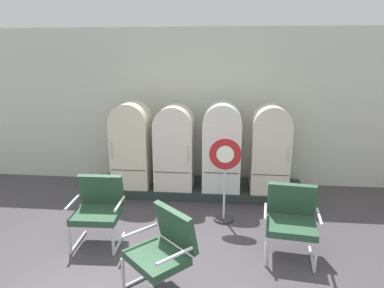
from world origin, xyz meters
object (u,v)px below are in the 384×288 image
Objects in this scene: refrigerator_3 at (270,146)px; armchair_center at (163,247)px; refrigerator_0 at (132,142)px; armchair_right at (291,217)px; refrigerator_2 at (222,144)px; armchair_left at (98,207)px; refrigerator_1 at (175,145)px; sign_stand at (225,181)px.

refrigerator_3 is 1.66× the size of armchair_center.
refrigerator_0 is 1.01× the size of refrigerator_3.
refrigerator_2 is at bearing 116.63° from armchair_right.
armchair_left is 1.42m from armchair_center.
refrigerator_2 is (1.66, 0.03, 0.01)m from refrigerator_0.
refrigerator_1 reaches higher than armchair_right.
refrigerator_1 is at bearing 0.45° from refrigerator_0.
refrigerator_3 is (2.51, -0.01, -0.01)m from refrigerator_0.
armchair_center is at bearing -68.27° from refrigerator_0.
refrigerator_0 is at bearing -179.55° from refrigerator_1.
refrigerator_2 is at bearing 46.83° from armchair_left.
armchair_right is (0.93, -1.85, -0.47)m from refrigerator_2.
refrigerator_2 is 1.02× the size of refrigerator_3.
sign_stand is (1.72, -0.97, -0.32)m from refrigerator_0.
sign_stand is (-0.87, 0.85, 0.15)m from armchair_right.
armchair_right is at bearing -1.54° from armchair_left.
armchair_right is (0.08, -1.81, -0.46)m from refrigerator_3.
refrigerator_0 reaches higher than armchair_right.
sign_stand is at bearing -46.76° from refrigerator_1.
refrigerator_0 is at bearing 111.73° from armchair_center.
armchair_right is 1.00× the size of armchair_center.
refrigerator_3 is (1.71, -0.02, 0.02)m from refrigerator_1.
refrigerator_2 is 1.69× the size of armchair_center.
refrigerator_0 is 1.68× the size of armchair_left.
sign_stand is at bearing 69.05° from armchair_center.
sign_stand is at bearing 24.16° from armchair_left.
refrigerator_3 is 3.10m from armchair_left.
refrigerator_0 reaches higher than armchair_center.
armchair_center is at bearing -40.61° from armchair_left.
refrigerator_3 is 3.07m from armchair_center.
refrigerator_0 is at bearing 89.57° from armchair_left.
refrigerator_1 reaches higher than armchair_left.
refrigerator_2 is at bearing 1.04° from refrigerator_0.
armchair_right is 0.70× the size of sign_stand.
refrigerator_1 is 1.71m from refrigerator_3.
sign_stand is (0.92, -0.98, -0.29)m from refrigerator_1.
armchair_left is (-0.01, -1.75, -0.47)m from refrigerator_0.
refrigerator_2 reaches higher than sign_stand.
armchair_right is at bearing -35.15° from refrigerator_0.
refrigerator_3 is 1.87m from armchair_right.
armchair_left is (-2.52, -1.74, -0.46)m from refrigerator_3.
armchair_left and armchair_right have the same top height.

